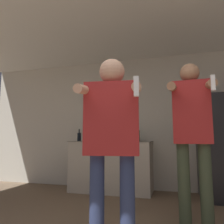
# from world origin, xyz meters

# --- Properties ---
(wall_back) EXTENTS (7.00, 0.06, 2.55)m
(wall_back) POSITION_xyz_m (0.00, 3.41, 1.27)
(wall_back) COLOR beige
(wall_back) RESTS_ON ground_plane
(ceiling_slab) EXTENTS (7.00, 3.90, 0.05)m
(ceiling_slab) POSITION_xyz_m (0.00, 1.69, 2.57)
(ceiling_slab) COLOR silver
(ceiling_slab) RESTS_ON wall_back
(refrigerator) EXTENTS (0.73, 0.76, 1.63)m
(refrigerator) POSITION_xyz_m (1.23, 3.02, 0.82)
(refrigerator) COLOR #262628
(refrigerator) RESTS_ON ground_plane
(counter) EXTENTS (1.49, 0.63, 0.90)m
(counter) POSITION_xyz_m (-0.64, 3.08, 0.45)
(counter) COLOR #BCB29E
(counter) RESTS_ON ground_plane
(bottle_green_wine) EXTENTS (0.07, 0.07, 0.28)m
(bottle_green_wine) POSITION_xyz_m (-1.06, 3.03, 1.01)
(bottle_green_wine) COLOR black
(bottle_green_wine) RESTS_ON counter
(bottle_red_label) EXTENTS (0.07, 0.07, 0.23)m
(bottle_red_label) POSITION_xyz_m (-1.27, 3.03, 0.99)
(bottle_red_label) COLOR black
(bottle_red_label) RESTS_ON counter
(bottle_clear_vodka) EXTENTS (0.07, 0.07, 0.33)m
(bottle_clear_vodka) POSITION_xyz_m (-0.97, 3.03, 1.03)
(bottle_clear_vodka) COLOR black
(bottle_clear_vodka) RESTS_ON counter
(bottle_tall_gin) EXTENTS (0.09, 0.09, 0.31)m
(bottle_tall_gin) POSITION_xyz_m (-0.29, 3.03, 1.02)
(bottle_tall_gin) COLOR #194723
(bottle_tall_gin) RESTS_ON counter
(bottle_brown_liquor) EXTENTS (0.09, 0.09, 0.28)m
(bottle_brown_liquor) POSITION_xyz_m (-0.15, 3.03, 1.01)
(bottle_brown_liquor) COLOR #194723
(bottle_brown_liquor) RESTS_ON counter
(person_woman_foreground) EXTENTS (0.53, 0.47, 1.61)m
(person_woman_foreground) POSITION_xyz_m (-0.01, 0.89, 0.97)
(person_woman_foreground) COLOR navy
(person_woman_foreground) RESTS_ON ground_plane
(person_man_side) EXTENTS (0.46, 0.49, 1.74)m
(person_man_side) POSITION_xyz_m (0.67, 1.58, 1.03)
(person_man_side) COLOR #38422D
(person_man_side) RESTS_ON ground_plane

